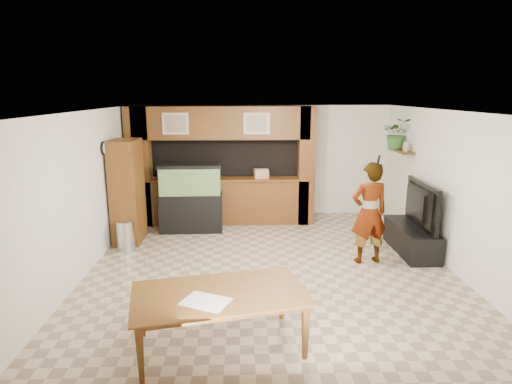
{
  "coord_description": "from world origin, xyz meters",
  "views": [
    {
      "loc": [
        -0.45,
        -6.81,
        2.88
      ],
      "look_at": [
        -0.22,
        0.6,
        1.15
      ],
      "focal_mm": 30.0,
      "sensor_mm": 36.0,
      "label": 1
    }
  ],
  "objects_px": {
    "dining_table": "(220,322)",
    "television": "(414,204)",
    "pantry_cabinet": "(127,191)",
    "person": "(369,213)",
    "aquarium": "(191,199)"
  },
  "relations": [
    {
      "from": "dining_table",
      "to": "television",
      "type": "bearing_deg",
      "value": 29.78
    },
    {
      "from": "pantry_cabinet",
      "to": "person",
      "type": "bearing_deg",
      "value": -15.7
    },
    {
      "from": "person",
      "to": "dining_table",
      "type": "bearing_deg",
      "value": 37.18
    },
    {
      "from": "pantry_cabinet",
      "to": "aquarium",
      "type": "distance_m",
      "value": 1.33
    },
    {
      "from": "pantry_cabinet",
      "to": "dining_table",
      "type": "xyz_separation_m",
      "value": [
        1.98,
        -3.77,
        -0.67
      ]
    },
    {
      "from": "aquarium",
      "to": "person",
      "type": "bearing_deg",
      "value": -30.55
    },
    {
      "from": "aquarium",
      "to": "dining_table",
      "type": "distance_m",
      "value": 4.45
    },
    {
      "from": "pantry_cabinet",
      "to": "person",
      "type": "xyz_separation_m",
      "value": [
        4.4,
        -1.24,
        -0.12
      ]
    },
    {
      "from": "aquarium",
      "to": "television",
      "type": "bearing_deg",
      "value": -19.35
    },
    {
      "from": "television",
      "to": "dining_table",
      "type": "xyz_separation_m",
      "value": [
        -3.37,
        -2.98,
        -0.57
      ]
    },
    {
      "from": "pantry_cabinet",
      "to": "person",
      "type": "relative_size",
      "value": 1.14
    },
    {
      "from": "television",
      "to": "dining_table",
      "type": "distance_m",
      "value": 4.53
    },
    {
      "from": "pantry_cabinet",
      "to": "person",
      "type": "distance_m",
      "value": 4.57
    },
    {
      "from": "person",
      "to": "television",
      "type": "bearing_deg",
      "value": -163.94
    },
    {
      "from": "person",
      "to": "dining_table",
      "type": "height_order",
      "value": "person"
    }
  ]
}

